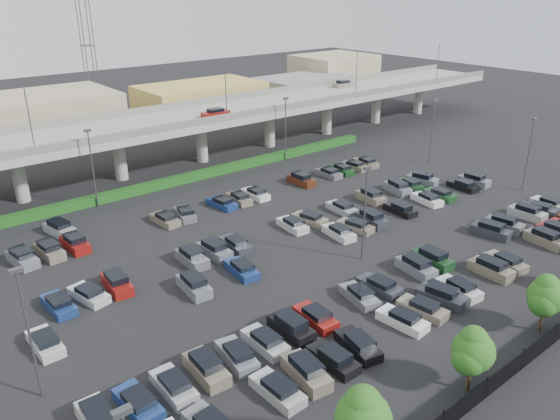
% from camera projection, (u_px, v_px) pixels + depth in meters
% --- Properties ---
extents(ground, '(280.00, 280.00, 0.00)m').
position_uv_depth(ground, '(311.00, 234.00, 63.67)').
color(ground, black).
extents(overpass, '(150.00, 13.00, 15.80)m').
position_uv_depth(overpass, '(171.00, 124.00, 83.73)').
color(overpass, gray).
rests_on(overpass, ground).
extents(hedge, '(66.00, 1.60, 1.10)m').
position_uv_depth(hedge, '(199.00, 175.00, 81.34)').
color(hedge, '#183F12').
rests_on(hedge, ground).
extents(fence, '(70.00, 0.10, 2.00)m').
position_uv_depth(fence, '(548.00, 340.00, 43.26)').
color(fence, black).
rests_on(fence, ground).
extents(tree_row, '(65.07, 3.66, 5.94)m').
position_uv_depth(tree_row, '(541.00, 301.00, 43.74)').
color(tree_row, '#332316').
rests_on(tree_row, ground).
extents(parked_cars, '(62.66, 41.67, 1.67)m').
position_uv_depth(parked_cars, '(330.00, 247.00, 59.16)').
color(parked_cars, '#776D5D').
rests_on(parked_cars, ground).
extents(light_poles, '(66.90, 48.38, 10.30)m').
position_uv_depth(light_poles, '(273.00, 187.00, 60.28)').
color(light_poles, '#454549').
rests_on(light_poles, ground).
extents(distant_buildings, '(138.00, 24.00, 9.00)m').
position_uv_depth(distant_buildings, '(156.00, 104.00, 113.64)').
color(distant_buildings, gray).
rests_on(distant_buildings, ground).
extents(comm_tower, '(2.40, 2.40, 30.00)m').
position_uv_depth(comm_tower, '(87.00, 42.00, 112.89)').
color(comm_tower, '#454549').
rests_on(comm_tower, ground).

